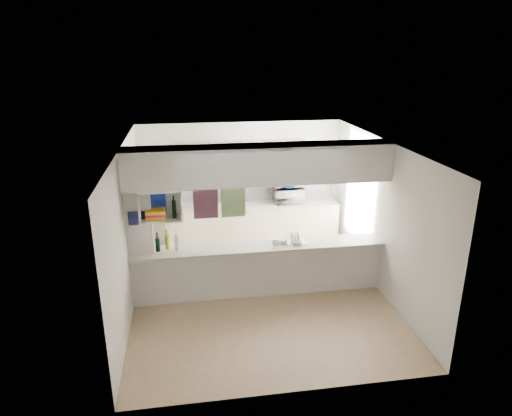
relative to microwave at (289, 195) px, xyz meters
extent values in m
plane|color=#977558|center=(-0.98, -2.11, -1.09)|extent=(4.80, 4.80, 0.00)
plane|color=white|center=(-0.98, -2.11, 1.51)|extent=(4.80, 4.80, 0.00)
plane|color=silver|center=(-0.98, 0.29, 0.21)|extent=(4.20, 0.00, 4.20)
plane|color=silver|center=(-3.08, -2.11, 0.21)|extent=(0.00, 4.80, 4.80)
plane|color=silver|center=(1.12, -2.11, 0.21)|extent=(0.00, 4.80, 4.80)
cube|color=silver|center=(-0.98, -2.11, -0.65)|extent=(4.20, 0.15, 0.88)
cube|color=beige|center=(-0.98, -2.11, -0.19)|extent=(4.20, 0.50, 0.04)
cube|color=white|center=(-0.98, -2.11, 1.21)|extent=(4.20, 0.50, 0.60)
cube|color=silver|center=(-2.88, -2.11, 0.21)|extent=(0.40, 0.18, 2.60)
cube|color=#191E4C|center=(-2.88, -2.20, 0.46)|extent=(0.30, 0.01, 0.22)
cube|color=white|center=(-2.88, -2.20, 0.23)|extent=(0.30, 0.01, 0.24)
cube|color=#34172D|center=(-1.83, -1.89, 0.59)|extent=(0.40, 0.02, 0.62)
cube|color=#1A7777|center=(-1.38, -1.89, 0.59)|extent=(0.40, 0.02, 0.62)
cube|color=white|center=(-2.53, -2.21, 0.43)|extent=(0.65, 0.35, 0.02)
cube|color=white|center=(-2.53, -2.21, 0.90)|extent=(0.65, 0.35, 0.02)
cube|color=white|center=(-2.53, -2.04, 0.66)|extent=(0.65, 0.02, 0.50)
cube|color=white|center=(-2.84, -2.21, 0.66)|extent=(0.02, 0.35, 0.50)
cube|color=white|center=(-2.22, -2.21, 0.66)|extent=(0.02, 0.35, 0.50)
cube|color=gold|center=(-2.61, -2.21, 0.46)|extent=(0.30, 0.24, 0.05)
cube|color=#B61830|center=(-2.61, -2.21, 0.51)|extent=(0.28, 0.22, 0.05)
cube|color=gold|center=(-2.61, -2.21, 0.56)|extent=(0.30, 0.24, 0.05)
cube|color=navy|center=(-2.58, -2.08, 0.66)|extent=(0.26, 0.02, 0.34)
cylinder|color=black|center=(-2.33, -2.21, 0.58)|extent=(0.06, 0.06, 0.28)
cube|color=beige|center=(-0.78, -0.01, -0.64)|extent=(3.60, 0.60, 0.90)
cube|color=beige|center=(-0.78, -0.01, -0.18)|extent=(3.60, 0.63, 0.03)
cube|color=silver|center=(-0.78, 0.28, 0.13)|extent=(3.60, 0.03, 0.60)
cube|color=beige|center=(-0.98, 0.12, 0.79)|extent=(2.62, 0.34, 0.72)
cube|color=white|center=(-0.23, 0.05, 0.39)|extent=(0.60, 0.46, 0.12)
cube|color=silver|center=(-0.23, -0.18, 0.36)|extent=(0.60, 0.02, 0.05)
imported|color=white|center=(0.00, 0.00, 0.00)|extent=(0.61, 0.42, 0.33)
imported|color=navy|center=(-0.03, -0.03, 0.20)|extent=(0.25, 0.25, 0.06)
cube|color=silver|center=(-0.34, -2.08, -0.16)|extent=(0.37, 0.28, 0.01)
cylinder|color=white|center=(-0.43, -2.08, -0.06)|extent=(0.02, 0.18, 0.18)
cylinder|color=white|center=(-0.38, -2.08, -0.06)|extent=(0.02, 0.18, 0.18)
cylinder|color=white|center=(-0.32, -2.08, -0.06)|extent=(0.02, 0.18, 0.18)
imported|color=white|center=(-0.73, -2.18, -0.11)|extent=(0.15, 0.15, 0.09)
cylinder|color=black|center=(-2.63, -2.07, -0.05)|extent=(0.07, 0.07, 0.22)
cylinder|color=black|center=(-2.63, -2.07, 0.11)|extent=(0.03, 0.03, 0.10)
cylinder|color=olive|center=(-2.48, -1.99, -0.05)|extent=(0.07, 0.07, 0.24)
cylinder|color=olive|center=(-2.48, -1.99, 0.12)|extent=(0.03, 0.03, 0.10)
cylinder|color=silver|center=(-2.33, -2.07, -0.04)|extent=(0.07, 0.07, 0.25)
cylinder|color=silver|center=(-2.33, -2.07, 0.14)|extent=(0.03, 0.03, 0.10)
cylinder|color=silver|center=(-0.58, -2.08, -0.13)|extent=(0.15, 0.15, 0.08)
cube|color=silver|center=(-0.36, -2.18, -0.13)|extent=(0.15, 0.11, 0.07)
cube|color=black|center=(-0.23, -2.15, -0.16)|extent=(0.14, 0.07, 0.01)
cylinder|color=black|center=(-1.29, 0.04, -0.09)|extent=(0.10, 0.10, 0.15)
cube|color=brown|center=(-1.35, 0.07, -0.07)|extent=(0.11, 0.10, 0.19)
camera|label=1|loc=(-2.12, -8.94, 2.90)|focal=32.00mm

